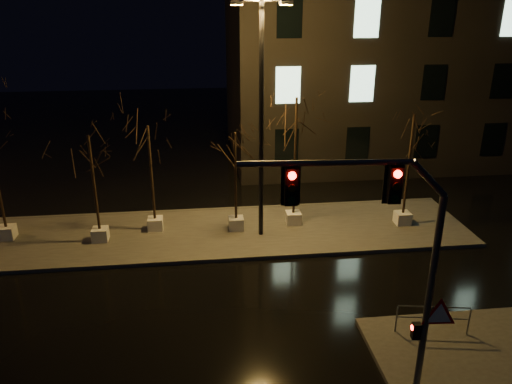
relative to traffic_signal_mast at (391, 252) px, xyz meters
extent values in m
plane|color=black|center=(-3.46, 4.38, -4.36)|extent=(90.00, 90.00, 0.00)
cube|color=#3F3C38|center=(-3.46, 10.38, -4.29)|extent=(22.00, 5.00, 0.15)
cube|color=#3F3C38|center=(4.04, 0.88, -4.29)|extent=(7.00, 5.00, 0.15)
cube|color=black|center=(10.54, 22.38, 3.14)|extent=(25.00, 12.00, 15.00)
cube|color=silver|center=(-12.50, 10.71, -3.94)|extent=(0.65, 0.65, 0.55)
cube|color=silver|center=(-8.52, 10.04, -3.94)|extent=(0.65, 0.65, 0.55)
cylinder|color=black|center=(-8.52, 10.04, -1.65)|extent=(0.11, 0.11, 4.03)
cube|color=silver|center=(-6.28, 10.85, -3.94)|extent=(0.65, 0.65, 0.55)
cylinder|color=black|center=(-6.28, 10.85, -1.59)|extent=(0.11, 0.11, 4.15)
cube|color=silver|center=(-2.73, 10.47, -3.94)|extent=(0.65, 0.65, 0.55)
cylinder|color=black|center=(-2.73, 10.47, -1.74)|extent=(0.11, 0.11, 3.86)
cube|color=silver|center=(-0.10, 10.77, -3.94)|extent=(0.65, 0.65, 0.55)
cylinder|color=black|center=(-0.10, 10.77, -1.07)|extent=(0.11, 0.11, 5.19)
cube|color=silver|center=(4.82, 10.17, -3.94)|extent=(0.65, 0.65, 0.55)
cylinder|color=black|center=(4.82, 10.17, -1.42)|extent=(0.11, 0.11, 4.49)
cylinder|color=#56585D|center=(1.04, -0.07, -1.43)|extent=(0.17, 0.17, 5.57)
cylinder|color=#56585D|center=(-1.59, 0.11, 2.14)|extent=(3.71, 0.39, 0.13)
cube|color=black|center=(-0.07, 0.01, 1.63)|extent=(0.29, 0.22, 0.84)
cube|color=black|center=(-2.30, 0.16, 1.63)|extent=(0.29, 0.22, 0.84)
cube|color=black|center=(0.83, -0.05, -2.17)|extent=(0.22, 0.18, 0.42)
cone|color=red|center=(1.31, -0.13, -1.71)|extent=(0.97, 0.10, 0.97)
sphere|color=#FF0C07|center=(1.04, -0.07, 1.90)|extent=(0.17, 0.17, 0.17)
cylinder|color=black|center=(-1.70, 9.85, 0.55)|extent=(0.19, 0.19, 9.53)
cylinder|color=black|center=(-1.70, 9.85, 5.32)|extent=(2.08, 0.44, 0.10)
cube|color=#FF9F32|center=(-2.64, 9.70, 5.17)|extent=(0.51, 0.34, 0.19)
cube|color=#FF9F32|center=(-0.76, 10.01, 5.17)|extent=(0.51, 0.34, 0.19)
cylinder|color=#56585D|center=(1.55, 2.59, -3.77)|extent=(0.05, 0.05, 0.88)
cylinder|color=#56585D|center=(3.67, 2.20, -3.77)|extent=(0.05, 0.05, 0.88)
cylinder|color=#56585D|center=(2.61, 2.39, -3.28)|extent=(2.13, 0.43, 0.04)
cylinder|color=#56585D|center=(2.61, 2.39, -3.67)|extent=(2.13, 0.43, 0.04)
camera|label=1|loc=(-4.19, -9.58, 5.33)|focal=35.00mm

